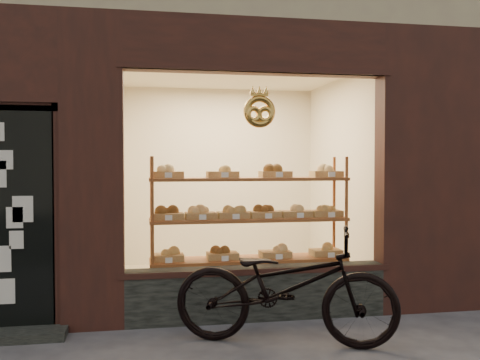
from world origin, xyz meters
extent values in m
cube|color=black|center=(0.45, 2.12, 0.28)|extent=(2.70, 0.25, 0.55)
cube|color=black|center=(-2.00, 2.06, 1.10)|extent=(0.90, 0.04, 2.15)
cube|color=black|center=(-2.00, 1.90, 0.04)|extent=(1.15, 0.35, 0.08)
torus|color=gold|center=(0.45, 2.02, 2.15)|extent=(0.33, 0.07, 0.33)
cube|color=brown|center=(0.45, 2.55, 0.05)|extent=(2.20, 0.45, 0.04)
cube|color=brown|center=(0.45, 2.55, 0.55)|extent=(2.20, 0.45, 0.03)
cube|color=brown|center=(0.45, 2.55, 1.00)|extent=(2.20, 0.45, 0.04)
cube|color=brown|center=(0.45, 2.55, 1.45)|extent=(2.20, 0.45, 0.04)
cylinder|color=brown|center=(-0.62, 2.35, 0.85)|extent=(0.04, 0.04, 1.70)
cylinder|color=brown|center=(1.52, 2.35, 0.85)|extent=(0.04, 0.04, 1.70)
cylinder|color=brown|center=(-0.62, 2.75, 0.85)|extent=(0.04, 0.04, 1.70)
cylinder|color=brown|center=(1.52, 2.75, 0.85)|extent=(0.04, 0.04, 1.70)
cube|color=#9C6438|center=(-0.45, 2.55, 0.60)|extent=(0.34, 0.24, 0.07)
sphere|color=#A56F42|center=(-0.45, 2.55, 0.69)|extent=(0.11, 0.11, 0.11)
cube|color=white|center=(-0.45, 2.36, 0.60)|extent=(0.07, 0.01, 0.05)
cube|color=#9C6438|center=(0.15, 2.55, 0.60)|extent=(0.34, 0.24, 0.07)
sphere|color=brown|center=(0.15, 2.55, 0.69)|extent=(0.11, 0.11, 0.11)
cube|color=white|center=(0.15, 2.36, 0.60)|extent=(0.08, 0.01, 0.05)
cube|color=#9C6438|center=(0.75, 2.55, 0.60)|extent=(0.34, 0.24, 0.07)
sphere|color=tan|center=(0.75, 2.55, 0.69)|extent=(0.11, 0.11, 0.11)
cube|color=white|center=(0.75, 2.36, 0.60)|extent=(0.07, 0.01, 0.05)
cube|color=#9C6438|center=(1.35, 2.55, 0.60)|extent=(0.34, 0.24, 0.07)
sphere|color=#A56F42|center=(1.35, 2.55, 0.69)|extent=(0.11, 0.11, 0.11)
cube|color=white|center=(1.35, 2.36, 0.60)|extent=(0.08, 0.01, 0.05)
cube|color=#9C6438|center=(-0.45, 2.55, 1.05)|extent=(0.34, 0.24, 0.07)
sphere|color=brown|center=(-0.45, 2.55, 1.14)|extent=(0.11, 0.11, 0.11)
cube|color=white|center=(-0.45, 2.36, 1.05)|extent=(0.07, 0.01, 0.06)
cube|color=#9C6438|center=(-0.09, 2.55, 1.05)|extent=(0.34, 0.24, 0.07)
sphere|color=tan|center=(-0.09, 2.55, 1.14)|extent=(0.11, 0.11, 0.11)
cube|color=white|center=(-0.09, 2.36, 1.05)|extent=(0.08, 0.01, 0.06)
cube|color=#9C6438|center=(0.27, 2.55, 1.05)|extent=(0.34, 0.24, 0.07)
sphere|color=#A56F42|center=(0.27, 2.55, 1.14)|extent=(0.11, 0.11, 0.11)
cube|color=white|center=(0.27, 2.36, 1.05)|extent=(0.07, 0.01, 0.06)
cube|color=#9C6438|center=(0.63, 2.55, 1.05)|extent=(0.34, 0.24, 0.07)
sphere|color=brown|center=(0.63, 2.55, 1.14)|extent=(0.11, 0.11, 0.11)
cube|color=white|center=(0.63, 2.36, 1.05)|extent=(0.07, 0.01, 0.06)
cube|color=#9C6438|center=(0.99, 2.55, 1.05)|extent=(0.34, 0.24, 0.07)
sphere|color=tan|center=(0.99, 2.55, 1.14)|extent=(0.11, 0.11, 0.11)
cube|color=white|center=(0.99, 2.36, 1.05)|extent=(0.08, 0.01, 0.06)
cube|color=#9C6438|center=(1.35, 2.55, 1.05)|extent=(0.34, 0.24, 0.07)
sphere|color=#A56F42|center=(1.35, 2.55, 1.14)|extent=(0.11, 0.11, 0.11)
cube|color=white|center=(1.35, 2.36, 1.05)|extent=(0.08, 0.01, 0.06)
cube|color=#9C6438|center=(-0.45, 2.55, 1.50)|extent=(0.34, 0.24, 0.07)
sphere|color=tan|center=(-0.45, 2.55, 1.59)|extent=(0.11, 0.11, 0.11)
cube|color=white|center=(-0.45, 2.36, 1.50)|extent=(0.07, 0.01, 0.06)
cube|color=#9C6438|center=(0.15, 2.55, 1.50)|extent=(0.34, 0.24, 0.07)
sphere|color=#A56F42|center=(0.15, 2.55, 1.59)|extent=(0.11, 0.11, 0.11)
cube|color=white|center=(0.15, 2.36, 1.50)|extent=(0.08, 0.01, 0.06)
cube|color=#9C6438|center=(0.75, 2.55, 1.50)|extent=(0.34, 0.24, 0.07)
sphere|color=brown|center=(0.75, 2.55, 1.59)|extent=(0.11, 0.11, 0.11)
cube|color=white|center=(0.75, 2.36, 1.50)|extent=(0.07, 0.01, 0.06)
cube|color=#9C6438|center=(1.35, 2.55, 1.50)|extent=(0.34, 0.24, 0.07)
sphere|color=tan|center=(1.35, 2.55, 1.59)|extent=(0.11, 0.11, 0.11)
cube|color=white|center=(1.35, 2.36, 1.50)|extent=(0.08, 0.01, 0.06)
imported|color=black|center=(0.53, 1.32, 0.53)|extent=(2.12, 1.36, 1.05)
camera|label=1|loc=(-0.72, -3.27, 1.63)|focal=40.00mm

